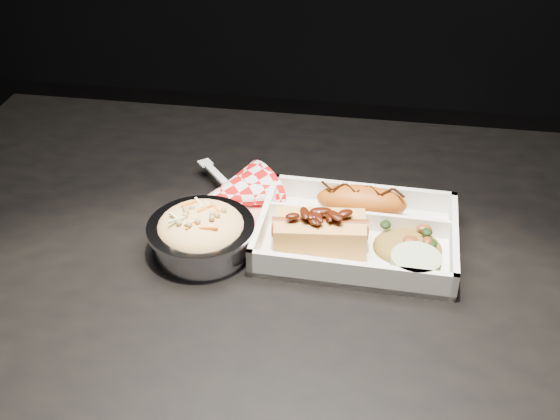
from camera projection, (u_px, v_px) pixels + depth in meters
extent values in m
cube|color=black|center=(315.00, 271.00, 0.89)|extent=(1.20, 0.80, 0.03)
cylinder|color=black|center=(66.00, 278.00, 1.45)|extent=(0.05, 0.05, 0.72)
cube|color=white|center=(356.00, 242.00, 0.91)|extent=(0.26, 0.19, 0.01)
cube|color=white|center=(363.00, 196.00, 0.97)|extent=(0.25, 0.02, 0.04)
cube|color=white|center=(350.00, 275.00, 0.83)|extent=(0.25, 0.02, 0.04)
cube|color=white|center=(264.00, 222.00, 0.91)|extent=(0.01, 0.18, 0.04)
cube|color=white|center=(453.00, 243.00, 0.88)|extent=(0.01, 0.18, 0.04)
cube|color=white|center=(359.00, 223.00, 0.92)|extent=(0.23, 0.01, 0.03)
ellipsoid|color=#B65412|center=(362.00, 201.00, 0.94)|extent=(0.12, 0.05, 0.04)
cube|color=gold|center=(320.00, 242.00, 0.86)|extent=(0.12, 0.04, 0.04)
cube|color=gold|center=(320.00, 226.00, 0.89)|extent=(0.12, 0.04, 0.04)
cylinder|color=brown|center=(320.00, 228.00, 0.87)|extent=(0.12, 0.04, 0.03)
ellipsoid|color=olive|center=(408.00, 240.00, 0.88)|extent=(0.09, 0.07, 0.03)
cylinder|color=#A8BD8F|center=(415.00, 266.00, 0.83)|extent=(0.06, 0.06, 0.03)
cylinder|color=silver|center=(202.00, 240.00, 0.88)|extent=(0.12, 0.12, 0.04)
cylinder|color=silver|center=(201.00, 227.00, 0.87)|extent=(0.13, 0.13, 0.01)
ellipsoid|color=beige|center=(201.00, 227.00, 0.87)|extent=(0.11, 0.11, 0.04)
cube|color=red|center=(240.00, 207.00, 0.97)|extent=(0.14, 0.13, 0.00)
cone|color=red|center=(234.00, 193.00, 0.97)|extent=(0.15, 0.15, 0.10)
cube|color=white|center=(216.00, 174.00, 1.01)|extent=(0.05, 0.05, 0.00)
cube|color=white|center=(205.00, 163.00, 1.04)|extent=(0.03, 0.03, 0.00)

